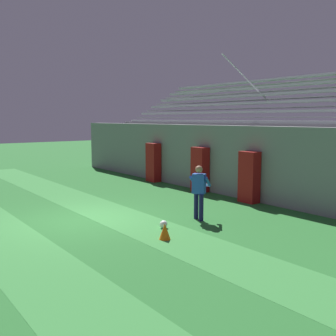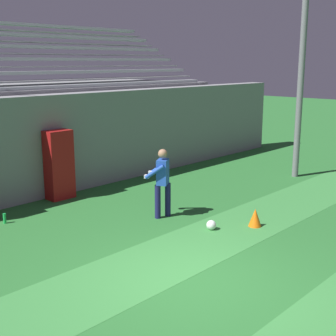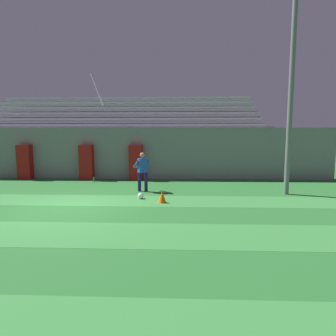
# 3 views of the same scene
# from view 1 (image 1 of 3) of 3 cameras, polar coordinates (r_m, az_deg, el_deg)

# --- Properties ---
(ground_plane) EXTENTS (80.00, 80.00, 0.00)m
(ground_plane) POSITION_cam_1_polar(r_m,az_deg,el_deg) (12.38, -12.09, -7.35)
(ground_plane) COLOR #286B2D
(turf_stripe_far) EXTENTS (28.00, 1.77, 0.01)m
(turf_stripe_far) POSITION_cam_1_polar(r_m,az_deg,el_deg) (12.85, -7.76, -6.71)
(turf_stripe_far) COLOR #38843D
(turf_stripe_far) RESTS_ON ground
(back_wall) EXTENTS (24.00, 0.60, 2.80)m
(back_wall) POSITION_cam_1_polar(r_m,az_deg,el_deg) (15.95, 9.40, 1.07)
(back_wall) COLOR gray
(back_wall) RESTS_ON ground
(padding_pillar_gate_left) EXTENTS (0.72, 0.44, 1.88)m
(padding_pillar_gate_left) POSITION_cam_1_polar(r_m,az_deg,el_deg) (16.58, 4.67, -0.22)
(padding_pillar_gate_left) COLOR maroon
(padding_pillar_gate_left) RESTS_ON ground
(padding_pillar_gate_right) EXTENTS (0.72, 0.44, 1.88)m
(padding_pillar_gate_right) POSITION_cam_1_polar(r_m,az_deg,el_deg) (14.70, 11.70, -1.30)
(padding_pillar_gate_right) COLOR maroon
(padding_pillar_gate_right) RESTS_ON ground
(padding_pillar_far_left) EXTENTS (0.72, 0.44, 1.88)m
(padding_pillar_far_left) POSITION_cam_1_polar(r_m,az_deg,el_deg) (19.24, -2.13, 0.82)
(padding_pillar_far_left) COLOR maroon
(padding_pillar_far_left) RESTS_ON ground
(bleacher_stand) EXTENTS (18.00, 4.75, 5.83)m
(bleacher_stand) POSITION_cam_1_polar(r_m,az_deg,el_deg) (17.98, 15.31, 1.95)
(bleacher_stand) COLOR gray
(bleacher_stand) RESTS_ON ground
(goalkeeper) EXTENTS (0.74, 0.70, 1.67)m
(goalkeeper) POSITION_cam_1_polar(r_m,az_deg,el_deg) (11.96, 4.52, -3.05)
(goalkeeper) COLOR #19194C
(goalkeeper) RESTS_ON ground
(soccer_ball) EXTENTS (0.22, 0.22, 0.22)m
(soccer_ball) POSITION_cam_1_polar(r_m,az_deg,el_deg) (11.19, -0.65, -8.18)
(soccer_ball) COLOR white
(soccer_ball) RESTS_ON ground
(traffic_cone) EXTENTS (0.30, 0.30, 0.42)m
(traffic_cone) POSITION_cam_1_polar(r_m,az_deg,el_deg) (10.16, -0.47, -9.19)
(traffic_cone) COLOR orange
(traffic_cone) RESTS_ON ground
(water_bottle) EXTENTS (0.07, 0.07, 0.24)m
(water_bottle) POSITION_cam_1_polar(r_m,az_deg,el_deg) (15.73, 3.99, -3.65)
(water_bottle) COLOR green
(water_bottle) RESTS_ON ground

